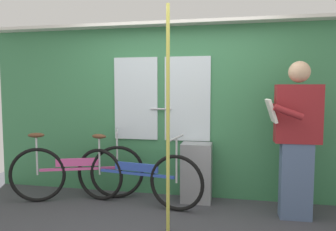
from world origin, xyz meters
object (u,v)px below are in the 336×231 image
at_px(trash_bin_by_wall, 197,172).
at_px(handrail_pole, 168,121).
at_px(bicycle_near_door, 136,176).
at_px(bicycle_leaning_behind, 77,172).
at_px(passenger_reading_newspaper, 296,137).

xyz_separation_m(trash_bin_by_wall, handrail_pole, (-0.18, -0.94, 0.75)).
distance_m(bicycle_near_door, bicycle_leaning_behind, 0.79).
bearing_deg(bicycle_leaning_behind, passenger_reading_newspaper, -20.94).
xyz_separation_m(bicycle_leaning_behind, trash_bin_by_wall, (1.50, 0.26, 0.00)).
relative_size(trash_bin_by_wall, handrail_pole, 0.33).
xyz_separation_m(bicycle_leaning_behind, passenger_reading_newspaper, (2.63, -0.06, 0.54)).
bearing_deg(bicycle_near_door, passenger_reading_newspaper, 8.46).
relative_size(bicycle_leaning_behind, trash_bin_by_wall, 2.15).
height_order(bicycle_leaning_behind, trash_bin_by_wall, bicycle_leaning_behind).
bearing_deg(passenger_reading_newspaper, handrail_pole, 23.99).
height_order(bicycle_near_door, passenger_reading_newspaper, passenger_reading_newspaper).
bearing_deg(handrail_pole, trash_bin_by_wall, 79.28).
bearing_deg(passenger_reading_newspaper, bicycle_leaning_behind, -2.83).
height_order(bicycle_leaning_behind, passenger_reading_newspaper, passenger_reading_newspaper).
xyz_separation_m(bicycle_near_door, bicycle_leaning_behind, (-0.79, 0.03, 0.01)).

